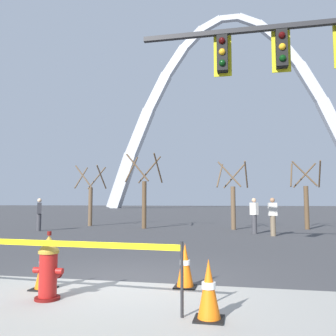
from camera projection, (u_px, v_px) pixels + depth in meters
name	position (u px, v px, depth m)	size (l,w,h in m)	color
ground_plane	(121.00, 283.00, 6.29)	(240.00, 240.00, 0.00)	#3D3D3F
fire_hydrant	(49.00, 267.00, 5.23)	(0.46, 0.48, 0.99)	#5E0F0D
caution_tape_barrier	(3.00, 256.00, 5.15)	(5.32, 0.38, 0.93)	#232326
traffic_cone_by_hydrant	(209.00, 290.00, 4.33)	(0.36, 0.36, 0.73)	black
traffic_cone_mid_sidewalk	(44.00, 267.00, 5.83)	(0.36, 0.36, 0.73)	black
traffic_cone_curb_edge	(185.00, 266.00, 5.96)	(0.36, 0.36, 0.73)	black
monument_arch	(231.00, 120.00, 75.69)	(54.67, 2.54, 42.32)	#B2B5BC
tree_far_left	(90.00, 199.00, 21.24)	(1.65, 1.66, 3.56)	brown
tree_left_mid	(144.00, 195.00, 19.22)	(1.83, 1.84, 3.97)	brown
tree_center_left	(233.00, 199.00, 18.48)	(1.62, 1.62, 3.48)	brown
tree_center_right	(306.00, 199.00, 18.64)	(1.64, 1.65, 3.52)	brown
pedestrian_walking_left	(273.00, 216.00, 14.91)	(0.37, 0.26, 1.59)	brown
pedestrian_standing_center	(39.00, 214.00, 17.52)	(0.35, 0.39, 1.59)	#38383D
pedestrian_walking_right	(254.00, 215.00, 15.95)	(0.39, 0.38, 1.59)	#38383D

